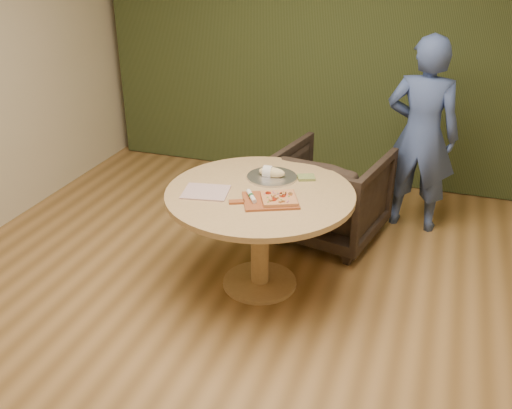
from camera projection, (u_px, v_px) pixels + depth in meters
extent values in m
cube|color=olive|center=(234.00, 350.00, 3.54)|extent=(5.00, 6.00, 0.02)
cube|color=beige|center=(344.00, 37.00, 5.47)|extent=(5.00, 0.02, 2.80)
cube|color=#273216|center=(341.00, 39.00, 5.38)|extent=(4.80, 0.14, 2.78)
cylinder|color=tan|center=(260.00, 282.00, 4.18)|extent=(0.54, 0.54, 0.03)
cylinder|color=tan|center=(260.00, 242.00, 4.03)|extent=(0.13, 0.13, 0.68)
cylinder|color=tan|center=(260.00, 194.00, 3.86)|extent=(1.29, 1.29, 0.04)
cube|color=#974B26|center=(270.00, 200.00, 3.71)|extent=(0.44, 0.40, 0.01)
cube|color=#974B26|center=(237.00, 202.00, 3.69)|extent=(0.11, 0.09, 0.01)
cube|color=tan|center=(279.00, 198.00, 3.69)|extent=(0.29, 0.29, 0.02)
cylinder|color=maroon|center=(283.00, 194.00, 3.73)|extent=(0.04, 0.04, 0.00)
cylinder|color=maroon|center=(283.00, 194.00, 3.72)|extent=(0.04, 0.04, 0.00)
cylinder|color=maroon|center=(283.00, 196.00, 3.70)|extent=(0.04, 0.04, 0.00)
cylinder|color=maroon|center=(273.00, 199.00, 3.65)|extent=(0.04, 0.04, 0.00)
cylinder|color=maroon|center=(268.00, 193.00, 3.74)|extent=(0.04, 0.04, 0.00)
cube|color=#C38849|center=(290.00, 194.00, 3.71)|extent=(0.02, 0.02, 0.01)
cube|color=#C38849|center=(281.00, 195.00, 3.69)|extent=(0.02, 0.02, 0.01)
cube|color=#C38849|center=(290.00, 194.00, 3.72)|extent=(0.03, 0.03, 0.01)
cube|color=#C38849|center=(271.00, 200.00, 3.63)|extent=(0.03, 0.03, 0.01)
cube|color=#C38849|center=(284.00, 201.00, 3.62)|extent=(0.02, 0.02, 0.01)
cube|color=#C38849|center=(273.00, 195.00, 3.69)|extent=(0.03, 0.03, 0.01)
cube|color=#C38849|center=(285.00, 192.00, 3.73)|extent=(0.02, 0.02, 0.01)
cube|color=#C38849|center=(280.00, 202.00, 3.61)|extent=(0.02, 0.02, 0.01)
cube|color=#C38849|center=(273.00, 197.00, 3.68)|extent=(0.02, 0.02, 0.01)
cube|color=#C38849|center=(276.00, 198.00, 3.66)|extent=(0.03, 0.03, 0.01)
cube|color=#C38849|center=(283.00, 194.00, 3.71)|extent=(0.03, 0.03, 0.01)
cube|color=#3F7B28|center=(267.00, 192.00, 3.76)|extent=(0.01, 0.01, 0.00)
cube|color=#3F7B28|center=(284.00, 192.00, 3.76)|extent=(0.01, 0.01, 0.00)
cube|color=#3F7B28|center=(278.00, 193.00, 3.73)|extent=(0.01, 0.01, 0.00)
cube|color=#3F7B28|center=(283.00, 196.00, 3.70)|extent=(0.01, 0.01, 0.00)
cube|color=#3F7B28|center=(267.00, 197.00, 3.68)|extent=(0.01, 0.01, 0.00)
cube|color=#3F7B28|center=(272.00, 200.00, 3.65)|extent=(0.01, 0.01, 0.00)
cube|color=#3F7B28|center=(268.00, 202.00, 3.62)|extent=(0.01, 0.01, 0.00)
cube|color=#3F7B28|center=(289.00, 196.00, 3.69)|extent=(0.01, 0.01, 0.00)
cube|color=#3F7B28|center=(281.00, 200.00, 3.65)|extent=(0.01, 0.01, 0.00)
cube|color=#3F7B28|center=(272.00, 195.00, 3.71)|extent=(0.01, 0.01, 0.00)
cube|color=#8C4462|center=(274.00, 194.00, 3.72)|extent=(0.01, 0.03, 0.00)
cube|color=#8C4462|center=(278.00, 194.00, 3.72)|extent=(0.02, 0.03, 0.00)
cube|color=#8C4462|center=(286.00, 195.00, 3.71)|extent=(0.03, 0.01, 0.00)
cube|color=#8C4462|center=(288.00, 202.00, 3.62)|extent=(0.01, 0.03, 0.00)
cube|color=#8C4462|center=(283.00, 193.00, 3.73)|extent=(0.03, 0.01, 0.00)
cube|color=#8C4462|center=(266.00, 193.00, 3.73)|extent=(0.02, 0.03, 0.00)
cube|color=#8C4462|center=(273.00, 192.00, 3.75)|extent=(0.02, 0.03, 0.00)
cylinder|color=silver|center=(251.00, 196.00, 3.72)|extent=(0.12, 0.16, 0.03)
cylinder|color=#194C26|center=(251.00, 196.00, 3.72)|extent=(0.04, 0.04, 0.03)
cube|color=silver|center=(248.00, 190.00, 3.80)|extent=(0.03, 0.04, 0.00)
cube|color=silver|center=(206.00, 192.00, 3.83)|extent=(0.34, 0.30, 0.01)
cylinder|color=silver|center=(272.00, 177.00, 4.05)|extent=(0.35, 0.35, 0.01)
cylinder|color=silver|center=(272.00, 177.00, 4.05)|extent=(0.36, 0.36, 0.02)
ellipsoid|color=#E0CA89|center=(272.00, 172.00, 4.04)|extent=(0.19, 0.08, 0.07)
cylinder|color=silver|center=(268.00, 172.00, 4.05)|extent=(0.06, 0.09, 0.09)
cube|color=#57682F|center=(306.00, 177.00, 4.04)|extent=(0.15, 0.14, 0.02)
imported|color=black|center=(330.00, 190.00, 4.65)|extent=(0.96, 0.92, 0.84)
imported|color=#384C82|center=(421.00, 136.00, 4.66)|extent=(0.63, 0.44, 1.64)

